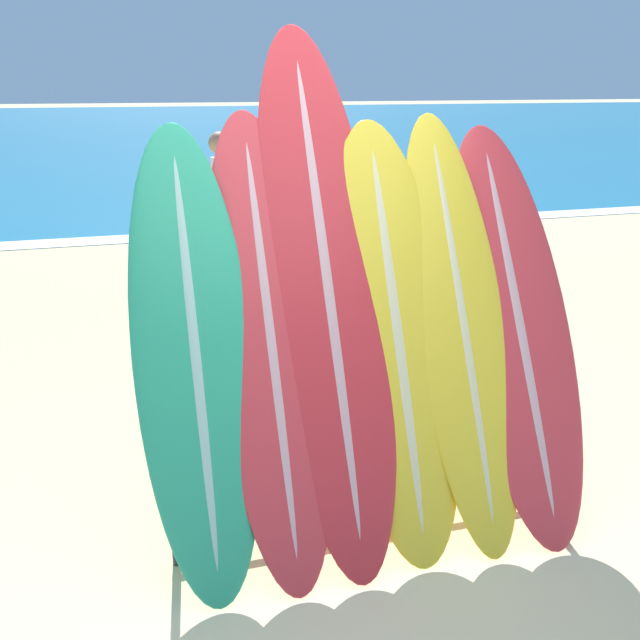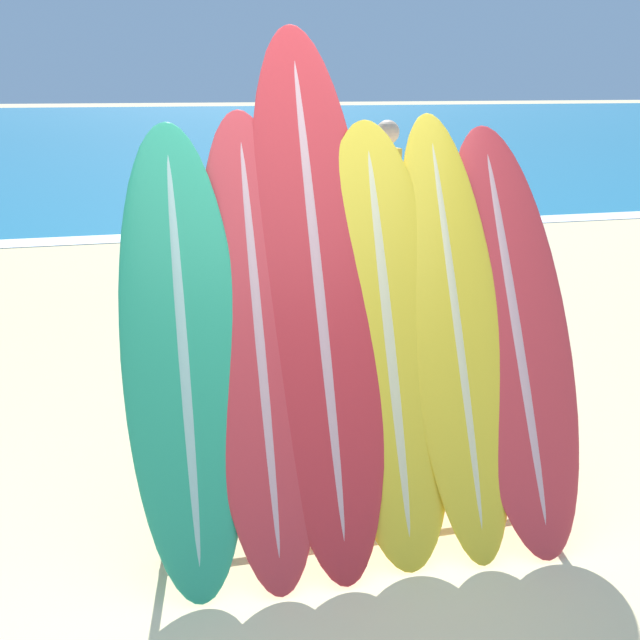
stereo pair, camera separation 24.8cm
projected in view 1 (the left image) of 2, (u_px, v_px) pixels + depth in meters
ground_plane at (348, 578)px, 3.41m from camera, size 160.00×160.00×0.00m
ocean_water at (103, 126)px, 37.50m from camera, size 120.00×60.00×0.01m
surfboard_rack at (368, 448)px, 3.64m from camera, size 1.94×0.04×0.85m
surfboard_slot_0 at (195, 359)px, 3.29m from camera, size 0.54×0.94×2.00m
surfboard_slot_1 at (270, 344)px, 3.39m from camera, size 0.52×1.04×2.05m
surfboard_slot_2 at (326, 292)px, 3.50m from camera, size 0.59×1.24×2.45m
surfboard_slot_3 at (396, 338)px, 3.56m from camera, size 0.60×0.95×2.00m
surfboard_slot_4 at (461, 328)px, 3.65m from camera, size 0.49×1.05×2.03m
surfboard_slot_5 at (517, 328)px, 3.75m from camera, size 0.59×1.09×1.96m
person_near_water at (446, 245)px, 6.40m from camera, size 0.20×0.25×1.52m
person_mid_beach at (337, 190)px, 9.03m from camera, size 0.22×0.28×1.68m
person_far_left at (222, 207)px, 7.77m from camera, size 0.23×0.28×1.68m
person_far_right at (363, 201)px, 7.75m from camera, size 0.30×0.24×1.80m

